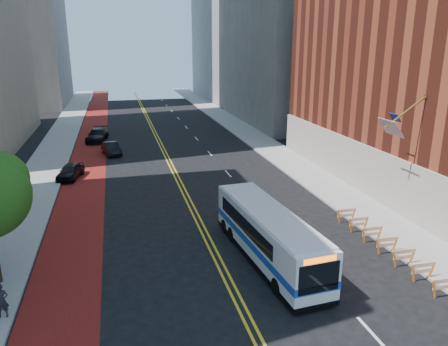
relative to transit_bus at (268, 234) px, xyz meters
The scene contains 13 objects.
ground 6.11m from the transit_bus, 117.24° to the right, with size 160.00×160.00×0.00m, color black.
sidewalk_left 28.82m from the transit_bus, 120.74° to the left, with size 4.00×140.00×0.15m, color gray.
sidewalk_right 26.47m from the transit_bus, 69.42° to the left, with size 4.00×140.00×0.15m, color gray.
bus_lane_paint 27.04m from the transit_bus, 113.60° to the left, with size 3.60×140.00×0.01m, color maroon.
center_line_inner 24.95m from the transit_bus, 96.66° to the left, with size 0.14×140.00×0.01m, color gold.
center_line_outer 24.91m from the transit_bus, 95.84° to the left, with size 0.14×140.00×0.01m, color gold.
lane_dashes 32.84m from the transit_bus, 86.35° to the left, with size 0.14×98.20×0.01m.
construction_barriers 7.18m from the transit_bus, 14.93° to the right, with size 1.42×10.91×1.00m.
transit_bus is the anchor object (origin of this frame).
car_a 22.27m from the transit_bus, 122.65° to the left, with size 1.60×3.99×1.36m, color black.
car_b 28.21m from the transit_bus, 107.37° to the left, with size 1.39×4.00×1.32m, color black.
car_c 35.76m from the transit_bus, 106.40° to the left, with size 2.10×5.17×1.50m, color black.
pedestrian 13.36m from the transit_bus, 169.10° to the right, with size 0.58×0.38×1.59m, color black.
Camera 1 is at (-5.03, -15.69, 11.70)m, focal length 35.00 mm.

